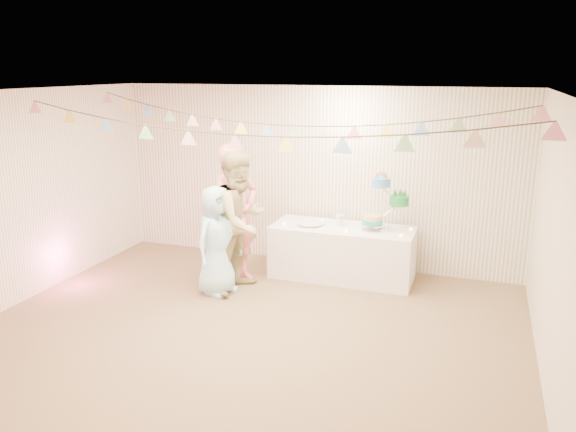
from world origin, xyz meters
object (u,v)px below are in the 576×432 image
(table, at_px, (342,252))
(person_child, at_px, (217,240))
(cake_stand, at_px, (385,202))
(person_adult_b, at_px, (240,221))
(person_adult_a, at_px, (235,214))

(table, height_order, person_child, person_child)
(table, bearing_deg, cake_stand, 5.19)
(cake_stand, bearing_deg, person_child, -149.95)
(table, height_order, person_adult_b, person_adult_b)
(person_child, bearing_deg, cake_stand, -41.34)
(cake_stand, height_order, person_adult_a, person_adult_a)
(person_child, bearing_deg, table, -33.69)
(person_adult_a, distance_m, person_adult_b, 0.31)
(person_adult_a, xyz_separation_m, person_adult_b, (0.19, -0.24, -0.02))
(table, height_order, person_adult_a, person_adult_a)
(person_adult_a, relative_size, person_child, 1.32)
(person_adult_a, height_order, person_adult_b, person_adult_a)
(cake_stand, bearing_deg, person_adult_b, -152.29)
(table, height_order, cake_stand, cake_stand)
(table, distance_m, person_adult_b, 1.53)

